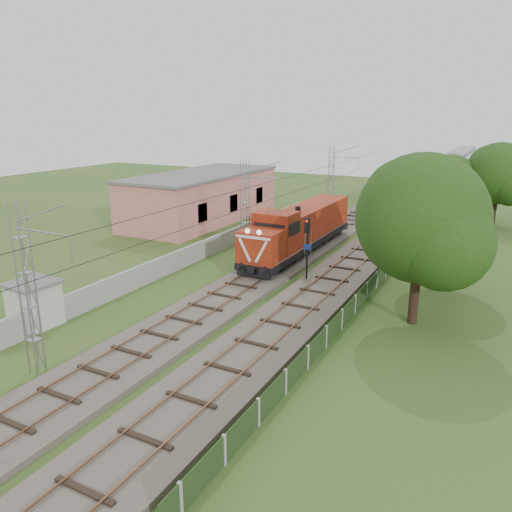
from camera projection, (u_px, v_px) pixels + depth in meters
The scene contains 15 objects.
ground at pixel (191, 321), 28.63m from camera, with size 140.00×140.00×0.00m, color #33541F.
track_main at pixel (249, 283), 34.54m from camera, with size 4.20×70.00×0.45m.
track_side at pixel (370, 248), 43.38m from camera, with size 4.20×80.00×0.45m.
catenary at pixel (246, 212), 39.04m from camera, with size 3.31×70.00×8.00m.
boundary_wall at pixel (209, 247), 41.53m from camera, with size 0.25×40.00×1.50m, color #9E9E99.
station_building at pixel (202, 196), 55.01m from camera, with size 8.40×20.40×5.22m.
fence at pixel (342, 319), 27.46m from camera, with size 0.12×32.00×1.20m.
locomotive at pixel (300, 228), 41.62m from camera, with size 2.98×17.03×4.33m.
coach_rake at pixel (444, 170), 80.06m from camera, with size 3.21×71.65×3.71m.
signal_post at pixel (307, 238), 34.18m from camera, with size 0.52×0.41×4.71m.
relay_hut at pixel (35, 303), 27.80m from camera, with size 2.64×2.64×2.59m.
tree_a at pixel (423, 220), 26.75m from camera, with size 7.41×7.06×9.61m.
tree_b at pixel (441, 212), 32.75m from camera, with size 6.47×6.16×8.38m.
tree_c at pixel (450, 181), 52.72m from camera, with size 5.68×5.41×7.36m.
tree_d at pixel (500, 174), 51.37m from camera, with size 6.69×6.37×8.67m.
Camera 1 is at (15.60, -21.70, 11.57)m, focal length 35.00 mm.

